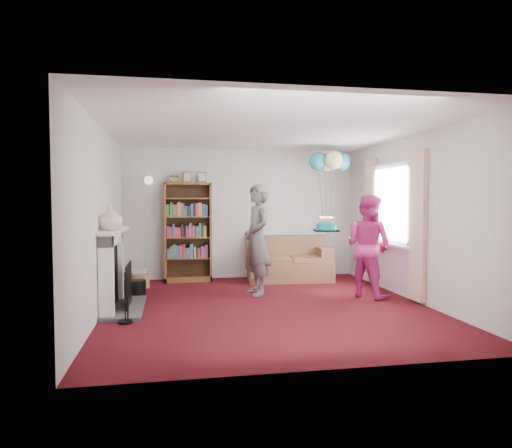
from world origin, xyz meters
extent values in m
plane|color=#36080F|center=(0.00, 0.00, 0.00)|extent=(5.00, 5.00, 0.00)
cube|color=silver|center=(0.00, 2.51, 1.25)|extent=(4.50, 0.02, 2.50)
cube|color=silver|center=(-2.26, 0.00, 1.25)|extent=(0.02, 5.00, 2.50)
cube|color=silver|center=(2.26, 0.00, 1.25)|extent=(0.02, 5.00, 2.50)
cube|color=white|center=(0.00, 0.00, 2.50)|extent=(4.50, 5.00, 0.01)
cube|color=#3F3F42|center=(-2.00, 0.20, 0.02)|extent=(0.55, 1.40, 0.04)
cube|color=white|center=(-2.15, -0.35, 0.53)|extent=(0.18, 0.14, 1.06)
cube|color=white|center=(-2.15, 0.75, 0.53)|extent=(0.18, 0.14, 1.06)
cube|color=white|center=(-2.15, 0.20, 1.00)|extent=(0.18, 1.24, 0.16)
cube|color=white|center=(-2.12, 0.20, 1.10)|extent=(0.28, 1.35, 0.05)
cube|color=black|center=(-2.17, 0.20, 0.48)|extent=(0.10, 0.80, 0.86)
cube|color=black|center=(-1.93, 0.20, 0.33)|extent=(0.02, 0.70, 0.60)
cylinder|color=black|center=(-1.90, -0.58, 0.32)|extent=(0.18, 0.18, 0.64)
cylinder|color=black|center=(-1.87, 1.00, 0.13)|extent=(0.26, 0.26, 0.26)
cube|color=white|center=(2.21, 0.60, 2.08)|extent=(0.08, 1.30, 0.08)
cube|color=white|center=(2.21, 0.60, 0.82)|extent=(0.08, 1.30, 0.08)
cube|color=white|center=(2.24, 0.60, 1.45)|extent=(0.01, 1.15, 1.20)
cube|color=white|center=(2.18, 0.60, 0.79)|extent=(0.14, 1.32, 0.04)
cube|color=beige|center=(2.20, -0.22, 1.15)|extent=(0.07, 0.38, 2.20)
cube|color=beige|center=(2.20, 1.42, 1.15)|extent=(0.07, 0.38, 2.20)
cylinder|color=gold|center=(-1.75, 2.45, 1.90)|extent=(0.04, 0.12, 0.04)
sphere|color=white|center=(-1.75, 2.36, 1.88)|extent=(0.16, 0.16, 0.16)
cube|color=#472B14|center=(-1.04, 2.46, 0.92)|extent=(0.87, 0.04, 1.84)
cube|color=brown|center=(-1.46, 2.27, 0.92)|extent=(0.04, 0.42, 1.84)
cube|color=brown|center=(-0.63, 2.27, 0.92)|extent=(0.04, 0.42, 1.84)
cube|color=brown|center=(-1.04, 2.27, 1.82)|extent=(0.87, 0.42, 0.04)
cube|color=brown|center=(-1.04, 2.27, 0.05)|extent=(0.87, 0.42, 0.10)
cube|color=brown|center=(-1.04, 2.27, 0.44)|extent=(0.79, 0.38, 0.03)
cube|color=brown|center=(-1.04, 2.27, 0.82)|extent=(0.79, 0.38, 0.02)
cube|color=brown|center=(-1.04, 2.27, 1.21)|extent=(0.79, 0.38, 0.02)
cube|color=brown|center=(-1.04, 2.27, 1.55)|extent=(0.79, 0.38, 0.02)
cube|color=maroon|center=(-1.29, 2.25, 1.90)|extent=(0.16, 0.22, 0.12)
cube|color=brown|center=(-1.04, 2.32, 1.95)|extent=(0.16, 0.02, 0.20)
cube|color=brown|center=(-0.77, 2.32, 1.95)|extent=(0.16, 0.02, 0.20)
cube|color=brown|center=(0.85, 2.00, 0.18)|extent=(1.56, 0.83, 0.37)
cube|color=brown|center=(0.85, 2.29, 0.50)|extent=(1.56, 0.24, 0.64)
cube|color=brown|center=(0.19, 2.00, 0.37)|extent=(0.24, 0.78, 0.50)
cube|color=brown|center=(1.51, 2.00, 0.37)|extent=(0.24, 0.78, 0.50)
cube|color=brown|center=(0.50, 1.92, 0.39)|extent=(0.66, 0.53, 0.12)
cube|color=brown|center=(1.20, 1.92, 0.39)|extent=(0.66, 0.53, 0.12)
cylinder|color=#986A47|center=(-1.90, 1.73, 0.13)|extent=(0.35, 0.35, 0.27)
cube|color=beige|center=(-1.90, 1.73, 0.30)|extent=(0.25, 0.19, 0.06)
imported|color=black|center=(0.01, 0.83, 0.89)|extent=(0.53, 0.71, 1.78)
imported|color=#B92573|center=(1.69, 0.35, 0.80)|extent=(0.93, 0.98, 1.60)
cube|color=black|center=(1.02, 0.43, 1.04)|extent=(0.37, 0.37, 0.02)
cylinder|color=#0D8F99|center=(1.02, 0.43, 1.10)|extent=(0.31, 0.31, 0.10)
cylinder|color=#0D8F99|center=(1.02, 0.43, 1.16)|extent=(0.23, 0.23, 0.04)
cylinder|color=pink|center=(1.12, 0.43, 1.20)|extent=(0.01, 0.01, 0.09)
sphere|color=orange|center=(1.12, 0.43, 1.25)|extent=(0.02, 0.02, 0.02)
cylinder|color=pink|center=(1.11, 0.46, 1.20)|extent=(0.01, 0.01, 0.09)
sphere|color=orange|center=(1.11, 0.46, 1.25)|extent=(0.02, 0.02, 0.02)
cylinder|color=pink|center=(1.09, 0.49, 1.20)|extent=(0.01, 0.01, 0.09)
sphere|color=orange|center=(1.09, 0.49, 1.25)|extent=(0.02, 0.02, 0.02)
cylinder|color=pink|center=(1.07, 0.51, 1.20)|extent=(0.01, 0.01, 0.09)
sphere|color=orange|center=(1.07, 0.51, 1.25)|extent=(0.02, 0.02, 0.02)
cylinder|color=pink|center=(1.03, 0.52, 1.20)|extent=(0.01, 0.01, 0.09)
sphere|color=orange|center=(1.03, 0.52, 1.25)|extent=(0.02, 0.02, 0.02)
cylinder|color=pink|center=(1.00, 0.52, 1.20)|extent=(0.01, 0.01, 0.09)
sphere|color=orange|center=(1.00, 0.52, 1.25)|extent=(0.02, 0.02, 0.02)
cylinder|color=pink|center=(0.97, 0.50, 1.20)|extent=(0.01, 0.01, 0.09)
sphere|color=orange|center=(0.97, 0.50, 1.25)|extent=(0.02, 0.02, 0.02)
cylinder|color=pink|center=(0.95, 0.48, 1.20)|extent=(0.01, 0.01, 0.09)
sphere|color=orange|center=(0.95, 0.48, 1.25)|extent=(0.02, 0.02, 0.02)
cylinder|color=pink|center=(0.93, 0.44, 1.20)|extent=(0.01, 0.01, 0.09)
sphere|color=orange|center=(0.93, 0.44, 1.25)|extent=(0.02, 0.02, 0.02)
cylinder|color=pink|center=(0.93, 0.41, 1.20)|extent=(0.01, 0.01, 0.09)
sphere|color=orange|center=(0.93, 0.41, 1.25)|extent=(0.02, 0.02, 0.02)
cylinder|color=pink|center=(0.95, 0.38, 1.20)|extent=(0.01, 0.01, 0.09)
sphere|color=orange|center=(0.95, 0.38, 1.25)|extent=(0.02, 0.02, 0.02)
cylinder|color=pink|center=(0.97, 0.35, 1.20)|extent=(0.01, 0.01, 0.09)
sphere|color=orange|center=(0.97, 0.35, 1.25)|extent=(0.02, 0.02, 0.02)
cylinder|color=pink|center=(1.00, 0.34, 1.20)|extent=(0.01, 0.01, 0.09)
sphere|color=orange|center=(1.00, 0.34, 1.25)|extent=(0.02, 0.02, 0.02)
cylinder|color=pink|center=(1.03, 0.33, 1.20)|extent=(0.01, 0.01, 0.09)
sphere|color=orange|center=(1.03, 0.33, 1.25)|extent=(0.02, 0.02, 0.02)
cylinder|color=pink|center=(1.07, 0.34, 1.20)|extent=(0.01, 0.01, 0.09)
sphere|color=orange|center=(1.07, 0.34, 1.25)|extent=(0.02, 0.02, 0.02)
cylinder|color=pink|center=(1.09, 0.36, 1.20)|extent=(0.01, 0.01, 0.09)
sphere|color=orange|center=(1.09, 0.36, 1.25)|extent=(0.02, 0.02, 0.02)
cylinder|color=pink|center=(1.11, 0.39, 1.20)|extent=(0.01, 0.01, 0.09)
sphere|color=orange|center=(1.11, 0.39, 1.25)|extent=(0.02, 0.02, 0.02)
sphere|color=#3F3F3F|center=(1.51, 1.80, 0.65)|extent=(0.02, 0.02, 0.02)
sphere|color=teal|center=(1.73, 1.65, 2.22)|extent=(0.33, 0.33, 0.33)
sphere|color=#F0E992|center=(1.51, 1.87, 2.22)|extent=(0.33, 0.33, 0.33)
sphere|color=teal|center=(1.29, 1.65, 2.22)|extent=(0.33, 0.33, 0.33)
sphere|color=#F0E992|center=(1.51, 1.43, 2.22)|extent=(0.33, 0.33, 0.33)
imported|color=beige|center=(-2.12, -0.15, 1.29)|extent=(0.37, 0.37, 0.33)
camera|label=1|loc=(-1.31, -6.32, 1.52)|focal=32.00mm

